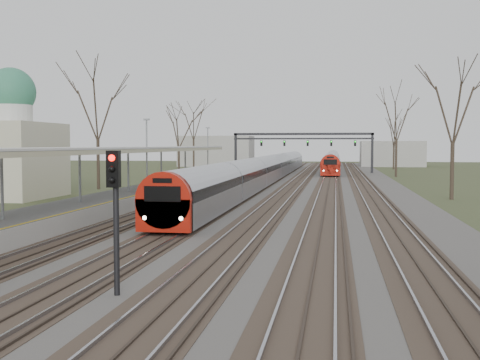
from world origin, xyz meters
name	(u,v)px	position (x,y,z in m)	size (l,w,h in m)	color
track_bed	(287,186)	(0.26, 55.00, 0.06)	(24.00, 160.00, 0.22)	#474442
platform	(144,195)	(-9.05, 37.50, 0.50)	(3.50, 69.00, 1.00)	#9E9B93
canopy	(123,150)	(-9.05, 32.99, 3.93)	(4.10, 50.00, 3.11)	slate
signal_gantry	(303,141)	(0.29, 84.99, 4.91)	(21.00, 0.59, 6.08)	black
tree_west_far	(97,105)	(-17.00, 48.00, 8.02)	(5.50, 5.50, 11.33)	#2D231C
tree_east_far	(453,105)	(14.00, 42.00, 7.29)	(5.00, 5.00, 10.30)	#2D231C
train_near	(270,168)	(-2.50, 65.01, 1.48)	(2.62, 90.21, 3.05)	#A4A7AE
train_far	(332,160)	(4.50, 109.45, 1.48)	(2.62, 75.21, 3.05)	#A4A7AE
signal_post	(115,201)	(-0.75, 9.65, 2.72)	(0.35, 0.45, 4.10)	black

